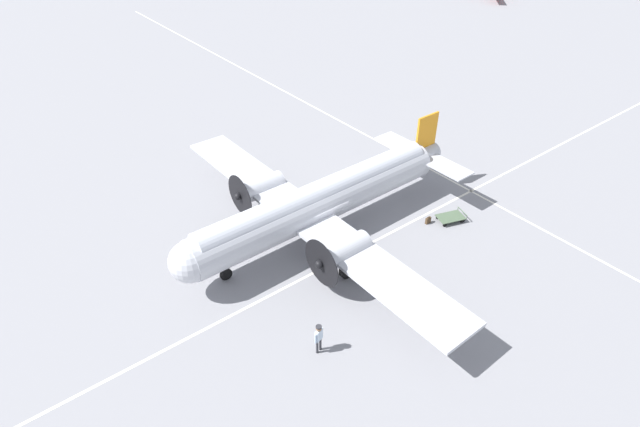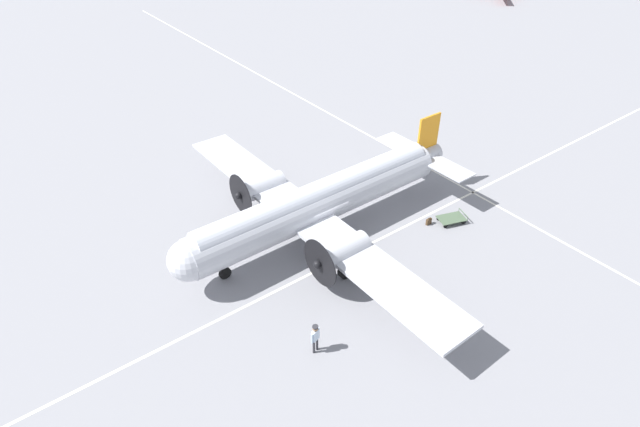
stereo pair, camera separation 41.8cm
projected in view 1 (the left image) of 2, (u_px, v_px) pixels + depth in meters
The scene contains 7 objects.
ground_plane at pixel (320, 233), 30.71m from camera, with size 300.00×300.00×0.00m, color gray.
apron_line_eastwest at pixel (348, 255), 29.02m from camera, with size 120.00×0.16×0.01m.
apron_line_northsouth at pixel (442, 176), 36.28m from camera, with size 0.16×120.00×0.01m.
airliner_main at pixel (315, 204), 29.15m from camera, with size 19.55×23.54×5.31m.
crew_foreground at pixel (319, 336), 22.78m from camera, with size 0.56×0.34×1.69m.
suitcase_near_door at pixel (428, 220), 31.44m from camera, with size 0.39×0.15×0.46m.
baggage_cart at pixel (451, 217), 31.62m from camera, with size 1.96×1.56×0.56m.
Camera 1 is at (14.82, 19.22, 18.86)m, focal length 28.00 mm.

